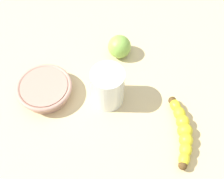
{
  "coord_description": "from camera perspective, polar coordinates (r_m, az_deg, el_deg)",
  "views": [
    {
      "loc": [
        -9.41,
        -42.59,
        73.9
      ],
      "look_at": [
        -1.63,
        0.15,
        5.0
      ],
      "focal_mm": 46.44,
      "sensor_mm": 36.0,
      "label": 1
    }
  ],
  "objects": [
    {
      "name": "wooden_tabletop",
      "position": [
        0.85,
        1.1,
        -1.18
      ],
      "size": [
        120.0,
        120.0,
        3.0
      ],
      "primitive_type": "cube",
      "color": "#DBC188",
      "rests_on": "ground"
    },
    {
      "name": "smoothie_glass",
      "position": [
        0.77,
        -0.83,
        0.45
      ],
      "size": [
        8.93,
        8.93,
        11.82
      ],
      "color": "silver",
      "rests_on": "wooden_tabletop"
    },
    {
      "name": "ceramic_bowl",
      "position": [
        0.83,
        -13.06,
        0.06
      ],
      "size": [
        15.51,
        15.51,
        4.33
      ],
      "color": "tan",
      "rests_on": "wooden_tabletop"
    },
    {
      "name": "banana",
      "position": [
        0.78,
        13.74,
        -7.9
      ],
      "size": [
        6.95,
        20.14,
        4.0
      ],
      "rotation": [
        0.0,
        0.0,
        1.42
      ],
      "color": "yellow",
      "rests_on": "wooden_tabletop"
    },
    {
      "name": "green_apple_fruit",
      "position": [
        0.89,
        1.47,
        8.45
      ],
      "size": [
        7.06,
        7.06,
        7.06
      ],
      "primitive_type": "sphere",
      "color": "#84B747",
      "rests_on": "wooden_tabletop"
    }
  ]
}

